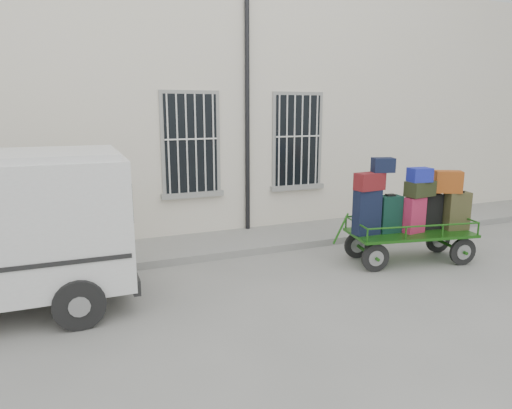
{
  "coord_description": "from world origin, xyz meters",
  "views": [
    {
      "loc": [
        -3.0,
        -7.14,
        3.04
      ],
      "look_at": [
        0.37,
        1.0,
        1.17
      ],
      "focal_mm": 32.0,
      "sensor_mm": 36.0,
      "label": 1
    }
  ],
  "objects": [
    {
      "name": "luggage_cart",
      "position": [
        3.2,
        -0.18,
        1.01
      ],
      "size": [
        2.89,
        1.52,
        2.11
      ],
      "rotation": [
        0.0,
        0.0,
        -0.19
      ],
      "color": "black",
      "rests_on": "ground"
    },
    {
      "name": "sidewalk",
      "position": [
        0.0,
        2.2,
        0.07
      ],
      "size": [
        24.0,
        1.7,
        0.15
      ],
      "primitive_type": "cube",
      "color": "gray",
      "rests_on": "ground"
    },
    {
      "name": "ground",
      "position": [
        0.0,
        0.0,
        0.0
      ],
      "size": [
        80.0,
        80.0,
        0.0
      ],
      "primitive_type": "plane",
      "color": "slate",
      "rests_on": "ground"
    },
    {
      "name": "building",
      "position": [
        0.0,
        5.5,
        3.0
      ],
      "size": [
        24.0,
        5.15,
        6.0
      ],
      "color": "beige",
      "rests_on": "ground"
    }
  ]
}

